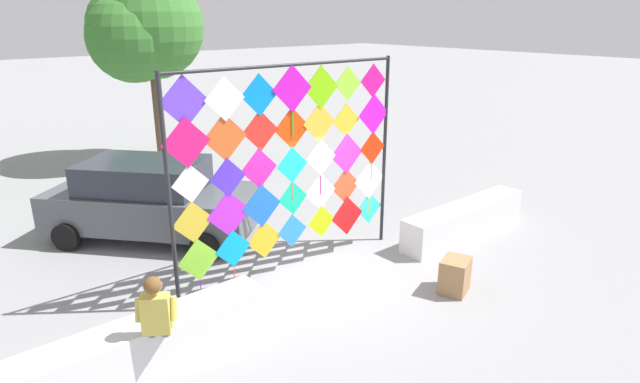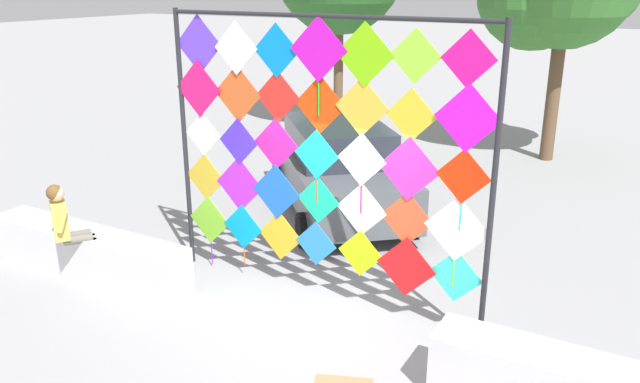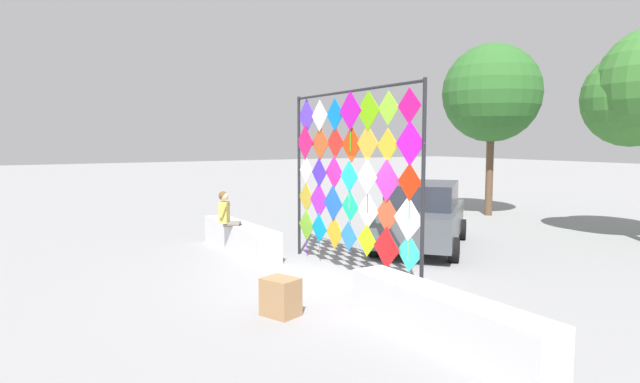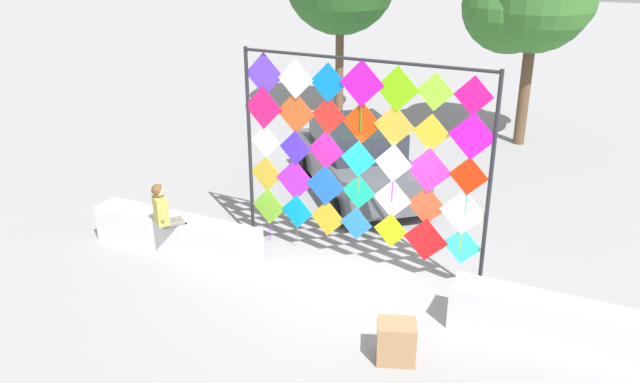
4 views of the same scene
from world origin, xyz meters
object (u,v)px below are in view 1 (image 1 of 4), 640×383
object	(u,v)px
seated_vendor	(159,316)
cardboard_box_small	(455,275)
parked_car	(151,199)
tree_palm_like	(142,30)
kite_display_rack	(291,157)

from	to	relation	value
seated_vendor	cardboard_box_small	bearing A→B (deg)	-12.36
seated_vendor	parked_car	distance (m)	5.02
cardboard_box_small	seated_vendor	bearing A→B (deg)	167.64
parked_car	cardboard_box_small	distance (m)	6.50
cardboard_box_small	parked_car	bearing A→B (deg)	117.79
tree_palm_like	parked_car	bearing A→B (deg)	-113.50
kite_display_rack	cardboard_box_small	distance (m)	3.55
parked_car	tree_palm_like	size ratio (longest dim) A/B	0.77
parked_car	cardboard_box_small	bearing A→B (deg)	-62.21
parked_car	cardboard_box_small	world-z (taller)	parked_car
kite_display_rack	cardboard_box_small	world-z (taller)	kite_display_rack
kite_display_rack	seated_vendor	size ratio (longest dim) A/B	3.03
cardboard_box_small	tree_palm_like	xyz separation A→B (m)	(-0.39, 11.77, 3.86)
parked_car	tree_palm_like	xyz separation A→B (m)	(2.63, 6.04, 3.31)
kite_display_rack	tree_palm_like	xyz separation A→B (m)	(1.28, 9.29, 1.95)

